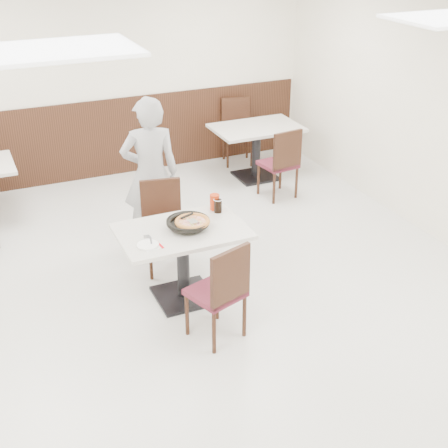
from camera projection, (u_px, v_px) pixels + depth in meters
name	position (u px, v px, depth m)	size (l,w,h in m)	color
floor	(197.00, 298.00, 6.15)	(7.00, 7.00, 0.00)	#B4B4B0
wall_back	(99.00, 78.00, 8.38)	(6.00, 0.04, 2.80)	silver
wainscot_back	(105.00, 139.00, 8.75)	(5.90, 0.03, 1.10)	black
fluo_panel_a	(18.00, 53.00, 3.13)	(1.20, 0.60, 0.02)	white
main_table	(183.00, 264.00, 5.99)	(1.20, 0.80, 0.75)	silver
chair_near	(215.00, 290.00, 5.40)	(0.42, 0.42, 0.95)	black
chair_far	(164.00, 229.00, 6.44)	(0.42, 0.42, 0.95)	black
trivet	(190.00, 226.00, 5.85)	(0.12, 0.12, 0.04)	black
pizza_pan	(188.00, 224.00, 5.83)	(0.37, 0.37, 0.01)	black
pizza	(192.00, 223.00, 5.81)	(0.30, 0.30, 0.02)	#C98239
pizza_server	(193.00, 221.00, 5.78)	(0.08, 0.10, 0.00)	white
napkin	(151.00, 246.00, 5.53)	(0.15, 0.15, 0.00)	silver
side_plate	(148.00, 245.00, 5.54)	(0.20, 0.20, 0.01)	white
fork	(151.00, 240.00, 5.60)	(0.01, 0.15, 0.00)	white
cola_glass	(218.00, 206.00, 6.13)	(0.08, 0.08, 0.13)	black
red_cup	(215.00, 202.00, 6.18)	(0.10, 0.10, 0.16)	#BC2D0B
diner_person	(150.00, 174.00, 6.76)	(0.63, 0.41, 1.72)	#B2B3B8
bg_table_right	(256.00, 152.00, 8.76)	(1.20, 0.80, 0.75)	silver
bg_chair_right_near	(278.00, 162.00, 8.13)	(0.42, 0.42, 0.95)	black
bg_chair_right_far	(238.00, 132.00, 9.22)	(0.42, 0.42, 0.95)	black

